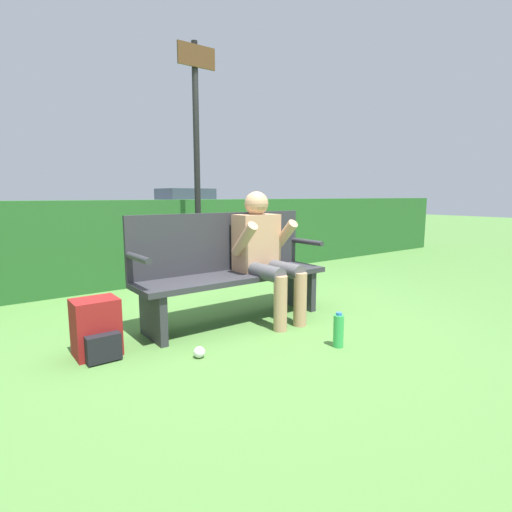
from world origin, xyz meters
The scene contains 9 objects.
ground_plane centered at (0.00, 0.00, 0.00)m, with size 40.00×40.00×0.00m, color #4C7A38.
hedge_back centered at (0.00, 2.00, 0.52)m, with size 12.00×0.42×1.04m.
park_bench centered at (0.00, 0.08, 0.46)m, with size 1.74×0.45×0.94m.
person_seated centered at (0.26, -0.07, 0.62)m, with size 0.53×0.63×1.13m.
backpack centered at (-1.18, -0.06, 0.19)m, with size 0.29×0.32×0.40m.
water_bottle centered at (0.27, -0.94, 0.12)m, with size 0.08×0.08×0.26m.
signpost centered at (0.40, 1.37, 1.58)m, with size 0.46×0.09×2.78m.
parked_car centered at (5.15, 11.14, 0.64)m, with size 3.85×1.94×1.35m.
litter_crumple centered at (-0.64, -0.51, 0.04)m, with size 0.08×0.08×0.08m.
Camera 1 is at (-1.87, -2.81, 1.09)m, focal length 28.00 mm.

